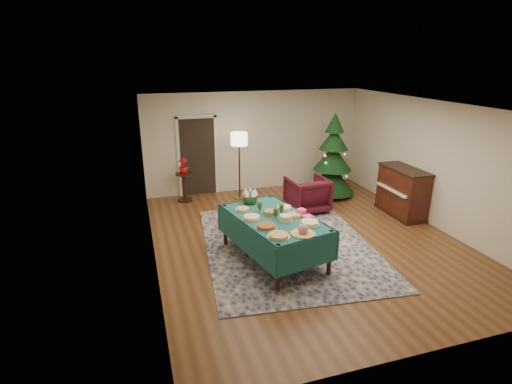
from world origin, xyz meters
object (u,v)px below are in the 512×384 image
object	(u,v)px
potted_plant	(183,169)
gift_box	(301,212)
side_table	(184,188)
piano	(402,192)
armchair	(307,193)
christmas_tree	(333,159)
floor_lamp	(239,143)
buffet_table	(274,226)

from	to	relation	value
potted_plant	gift_box	bearing A→B (deg)	-65.57
gift_box	side_table	world-z (taller)	gift_box
piano	armchair	bearing A→B (deg)	156.51
christmas_tree	gift_box	bearing A→B (deg)	-126.36
gift_box	floor_lamp	xyz separation A→B (m)	(-0.25, 3.43, 0.60)
gift_box	christmas_tree	bearing A→B (deg)	53.64
gift_box	side_table	size ratio (longest dim) A/B	0.18
piano	buffet_table	bearing A→B (deg)	-162.01
gift_box	piano	bearing A→B (deg)	21.30
buffet_table	piano	world-z (taller)	piano
armchair	piano	size ratio (longest dim) A/B	0.69
gift_box	piano	distance (m)	3.33
armchair	floor_lamp	size ratio (longest dim) A/B	0.53
floor_lamp	armchair	bearing A→B (deg)	-45.56
gift_box	armchair	size ratio (longest dim) A/B	0.14
armchair	floor_lamp	xyz separation A→B (m)	(-1.32, 1.35, 1.02)
gift_box	floor_lamp	distance (m)	3.49
gift_box	buffet_table	bearing A→B (deg)	176.33
gift_box	side_table	xyz separation A→B (m)	(-1.66, 3.66, -0.53)
floor_lamp	potted_plant	xyz separation A→B (m)	(-1.41, 0.23, -0.63)
gift_box	floor_lamp	bearing A→B (deg)	94.17
christmas_tree	floor_lamp	bearing A→B (deg)	168.39
side_table	piano	xyz separation A→B (m)	(4.75, -2.46, 0.20)
buffet_table	piano	size ratio (longest dim) A/B	1.77
buffet_table	potted_plant	bearing A→B (deg)	107.51
buffet_table	side_table	xyz separation A→B (m)	(-1.14, 3.63, -0.31)
armchair	gift_box	bearing A→B (deg)	60.14
floor_lamp	piano	distance (m)	4.12
buffet_table	side_table	distance (m)	3.81
buffet_table	armchair	world-z (taller)	armchair
christmas_tree	piano	size ratio (longest dim) A/B	1.67
buffet_table	side_table	bearing A→B (deg)	107.51
floor_lamp	christmas_tree	world-z (taller)	christmas_tree
buffet_table	gift_box	world-z (taller)	gift_box
armchair	christmas_tree	bearing A→B (deg)	-144.42
buffet_table	potted_plant	world-z (taller)	potted_plant
buffet_table	christmas_tree	distance (m)	3.96
buffet_table	floor_lamp	xyz separation A→B (m)	(0.27, 3.40, 0.82)
armchair	side_table	bearing A→B (deg)	-32.57
side_table	gift_box	bearing A→B (deg)	-65.57
potted_plant	christmas_tree	xyz separation A→B (m)	(3.82, -0.72, 0.14)
buffet_table	armchair	distance (m)	2.60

